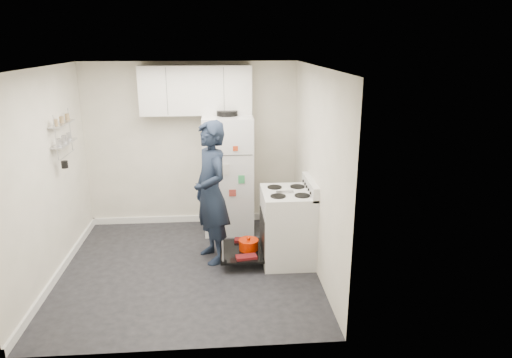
{
  "coord_description": "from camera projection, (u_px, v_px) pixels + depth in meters",
  "views": [
    {
      "loc": [
        0.43,
        -5.28,
        2.79
      ],
      "look_at": [
        0.89,
        0.4,
        1.05
      ],
      "focal_mm": 32.0,
      "sensor_mm": 36.0,
      "label": 1
    }
  ],
  "objects": [
    {
      "name": "person",
      "position": [
        211.0,
        193.0,
        5.81
      ],
      "size": [
        0.67,
        0.79,
        1.85
      ],
      "primitive_type": "imported",
      "rotation": [
        0.0,
        0.0,
        -1.18
      ],
      "color": "#151E2F",
      "rests_on": "ground"
    },
    {
      "name": "refrigerator",
      "position": [
        228.0,
        174.0,
        6.79
      ],
      "size": [
        0.72,
        0.74,
        1.82
      ],
      "color": "silver",
      "rests_on": "ground"
    },
    {
      "name": "upper_cabinets",
      "position": [
        196.0,
        90.0,
        6.57
      ],
      "size": [
        1.6,
        0.33,
        0.7
      ],
      "primitive_type": "cube",
      "color": "silver",
      "rests_on": "room"
    },
    {
      "name": "room",
      "position": [
        183.0,
        177.0,
        5.49
      ],
      "size": [
        3.21,
        3.21,
        2.51
      ],
      "color": "black",
      "rests_on": "ground"
    },
    {
      "name": "open_oven_door",
      "position": [
        244.0,
        248.0,
        5.96
      ],
      "size": [
        0.55,
        0.7,
        0.21
      ],
      "color": "black",
      "rests_on": "ground"
    },
    {
      "name": "electric_range",
      "position": [
        286.0,
        227.0,
        5.92
      ],
      "size": [
        0.66,
        0.76,
        1.1
      ],
      "color": "silver",
      "rests_on": "ground"
    },
    {
      "name": "wall_shelf_rack",
      "position": [
        63.0,
        134.0,
        5.68
      ],
      "size": [
        0.14,
        0.6,
        0.61
      ],
      "color": "#B2B2B7",
      "rests_on": "room"
    }
  ]
}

